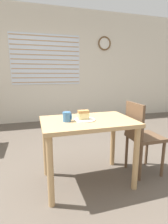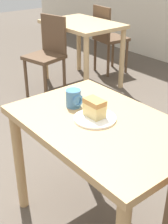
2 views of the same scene
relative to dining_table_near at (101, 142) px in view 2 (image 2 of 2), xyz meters
The scene contains 8 objects.
ground_plane 0.64m from the dining_table_near, 135.11° to the right, with size 14.00×14.00×0.00m, color brown.
dining_table_near is the anchor object (origin of this frame).
dining_table_far 2.31m from the dining_table_near, 143.74° to the left, with size 0.92×0.65×0.76m.
chair_far_corner 2.03m from the dining_table_near, 154.93° to the left, with size 0.43×0.43×0.88m.
chair_far_opposite 2.71m from the dining_table_near, 136.23° to the left, with size 0.40×0.40×0.88m.
plate 0.13m from the dining_table_near, 163.83° to the right, with size 0.22×0.22×0.01m.
cake_slice 0.19m from the dining_table_near, behind, with size 0.11×0.07×0.09m.
coffee_mug 0.28m from the dining_table_near, behind, with size 0.09×0.08×0.10m.
Camera 2 is at (1.16, -0.79, 1.50)m, focal length 50.00 mm.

